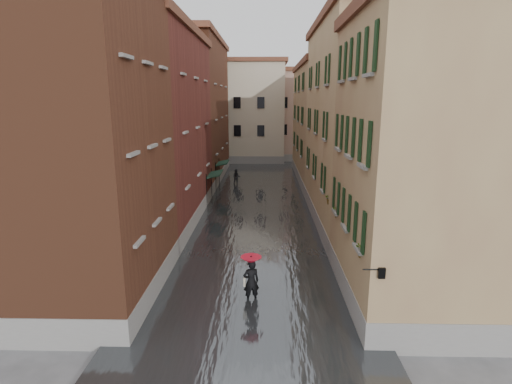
# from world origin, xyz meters

# --- Properties ---
(ground) EXTENTS (120.00, 120.00, 0.00)m
(ground) POSITION_xyz_m (0.00, 0.00, 0.00)
(ground) COLOR #515153
(ground) RESTS_ON ground
(floodwater) EXTENTS (10.00, 60.00, 0.20)m
(floodwater) POSITION_xyz_m (0.00, 13.00, 0.10)
(floodwater) COLOR #404347
(floodwater) RESTS_ON ground
(building_left_near) EXTENTS (6.00, 8.00, 13.00)m
(building_left_near) POSITION_xyz_m (-7.00, -2.00, 6.50)
(building_left_near) COLOR brown
(building_left_near) RESTS_ON ground
(building_left_mid) EXTENTS (6.00, 14.00, 12.50)m
(building_left_mid) POSITION_xyz_m (-7.00, 9.00, 6.25)
(building_left_mid) COLOR maroon
(building_left_mid) RESTS_ON ground
(building_left_far) EXTENTS (6.00, 16.00, 14.00)m
(building_left_far) POSITION_xyz_m (-7.00, 24.00, 7.00)
(building_left_far) COLOR brown
(building_left_far) RESTS_ON ground
(building_right_near) EXTENTS (6.00, 8.00, 11.50)m
(building_right_near) POSITION_xyz_m (7.00, -2.00, 5.75)
(building_right_near) COLOR #956E4D
(building_right_near) RESTS_ON ground
(building_right_mid) EXTENTS (6.00, 14.00, 13.00)m
(building_right_mid) POSITION_xyz_m (7.00, 9.00, 6.50)
(building_right_mid) COLOR tan
(building_right_mid) RESTS_ON ground
(building_right_far) EXTENTS (6.00, 16.00, 11.50)m
(building_right_far) POSITION_xyz_m (7.00, 24.00, 5.75)
(building_right_far) COLOR #956E4D
(building_right_far) RESTS_ON ground
(building_end_cream) EXTENTS (12.00, 9.00, 13.00)m
(building_end_cream) POSITION_xyz_m (-3.00, 38.00, 6.50)
(building_end_cream) COLOR beige
(building_end_cream) RESTS_ON ground
(building_end_pink) EXTENTS (10.00, 9.00, 12.00)m
(building_end_pink) POSITION_xyz_m (6.00, 40.00, 6.00)
(building_end_pink) COLOR tan
(building_end_pink) RESTS_ON ground
(awning_near) EXTENTS (1.09, 2.93, 2.80)m
(awning_near) POSITION_xyz_m (-3.49, 13.62, 2.46)
(awning_near) COLOR #163123
(awning_near) RESTS_ON ground
(awning_far) EXTENTS (1.09, 2.84, 2.80)m
(awning_far) POSITION_xyz_m (-3.49, 19.34, 2.46)
(awning_far) COLOR #163123
(awning_far) RESTS_ON ground
(wall_lantern) EXTENTS (0.71, 0.22, 0.35)m
(wall_lantern) POSITION_xyz_m (4.33, -6.00, 3.01)
(wall_lantern) COLOR black
(wall_lantern) RESTS_ON ground
(window_planters) EXTENTS (0.59, 8.24, 0.84)m
(window_planters) POSITION_xyz_m (4.12, -0.40, 3.51)
(window_planters) COLOR maroon
(window_planters) RESTS_ON ground
(pedestrian_main) EXTENTS (0.90, 0.90, 2.06)m
(pedestrian_main) POSITION_xyz_m (0.04, -2.51, 1.21)
(pedestrian_main) COLOR black
(pedestrian_main) RESTS_ON ground
(pedestrian_far) EXTENTS (0.88, 0.72, 1.65)m
(pedestrian_far) POSITION_xyz_m (-2.27, 21.07, 0.82)
(pedestrian_far) COLOR black
(pedestrian_far) RESTS_ON ground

